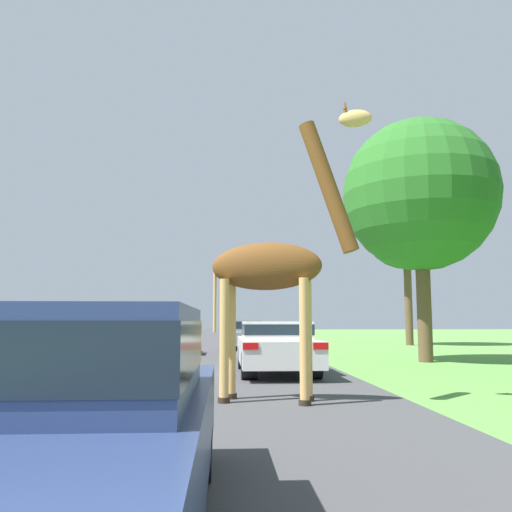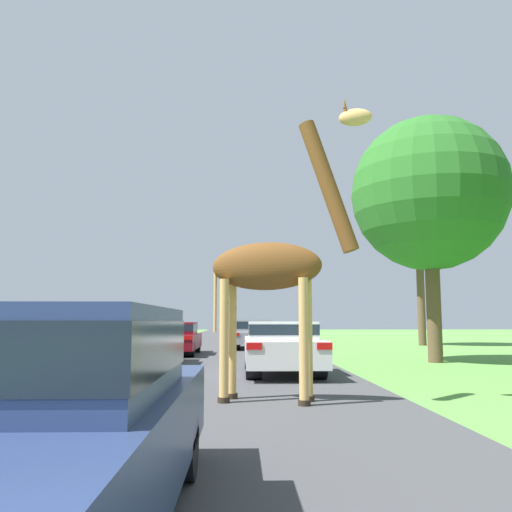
% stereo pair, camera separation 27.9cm
% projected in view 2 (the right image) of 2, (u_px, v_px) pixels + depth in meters
% --- Properties ---
extents(road, '(7.42, 120.00, 0.00)m').
position_uv_depth(road, '(225.00, 346.00, 28.90)').
color(road, '#424244').
rests_on(road, ground).
extents(giraffe_near_road, '(2.80, 1.11, 5.09)m').
position_uv_depth(giraffe_near_road, '(277.00, 263.00, 9.21)').
color(giraffe_near_road, tan).
rests_on(giraffe_near_road, ground).
extents(car_lead_maroon, '(1.88, 4.71, 1.43)m').
position_uv_depth(car_lead_maroon, '(22.00, 418.00, 3.26)').
color(car_lead_maroon, navy).
rests_on(car_lead_maroon, ground).
extents(car_queue_right, '(2.00, 4.68, 1.27)m').
position_uv_depth(car_queue_right, '(173.00, 337.00, 21.54)').
color(car_queue_right, maroon).
rests_on(car_queue_right, ground).
extents(car_queue_left, '(1.85, 4.60, 1.32)m').
position_uv_depth(car_queue_left, '(281.00, 345.00, 13.86)').
color(car_queue_left, silver).
rests_on(car_queue_left, ground).
extents(car_far_ahead, '(1.94, 4.47, 1.26)m').
position_uv_depth(car_far_ahead, '(30.00, 357.00, 9.71)').
color(car_far_ahead, '#561914').
rests_on(car_far_ahead, ground).
extents(car_verge_right, '(1.80, 4.10, 1.32)m').
position_uv_depth(car_verge_right, '(147.00, 341.00, 16.59)').
color(car_verge_right, silver).
rests_on(car_verge_right, ground).
extents(car_rear_follower, '(1.93, 4.59, 1.38)m').
position_uv_depth(car_rear_follower, '(252.00, 333.00, 26.07)').
color(car_rear_follower, gray).
rests_on(car_rear_follower, ground).
extents(tree_left_edge, '(4.85, 4.85, 9.01)m').
position_uv_depth(tree_left_edge, '(418.00, 226.00, 29.94)').
color(tree_left_edge, brown).
rests_on(tree_left_edge, ground).
extents(tree_far_right, '(5.15, 5.15, 8.13)m').
position_uv_depth(tree_far_right, '(429.00, 194.00, 18.05)').
color(tree_far_right, brown).
rests_on(tree_far_right, ground).
extents(sign_post, '(0.70, 0.08, 1.53)m').
position_uv_depth(sign_post, '(22.00, 331.00, 14.05)').
color(sign_post, '#4C3823').
rests_on(sign_post, ground).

